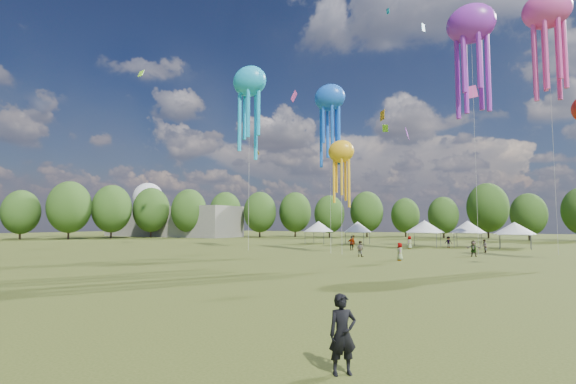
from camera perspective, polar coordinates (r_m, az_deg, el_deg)
The scene contains 10 objects.
ground at distance 16.01m, azimuth -14.55°, elevation -17.67°, with size 300.00×300.00×0.00m, color #384416.
observer_main at distance 10.87m, azimuth 7.59°, elevation -18.95°, with size 0.72×0.47×1.97m, color black.
spectator_near at distance 46.32m, azimuth 9.99°, elevation -7.79°, with size 0.84×0.66×1.73m, color gray.
spectators_far at distance 56.17m, azimuth 18.27°, elevation -6.99°, with size 18.92×25.25×1.90m.
festival_tents at distance 68.64m, azimuth 17.32°, elevation -4.66°, with size 35.91×8.06×4.12m.
show_kites at distance 55.04m, azimuth 18.72°, elevation 15.26°, with size 42.84×15.18×31.90m.
small_kites at distance 61.67m, azimuth 18.56°, elevation 21.20°, with size 75.01×48.49×45.11m.
treeline at distance 75.33m, azimuth 17.81°, elevation -1.95°, with size 201.57×95.24×13.43m.
hangar at distance 117.38m, azimuth -15.87°, elevation -4.00°, with size 40.00×12.00×8.00m, color gray.
radome at distance 133.24m, azimuth -18.89°, elevation -1.37°, with size 9.00×9.00×16.00m.
Camera 1 is at (10.65, -11.35, 3.74)m, focal length 25.60 mm.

